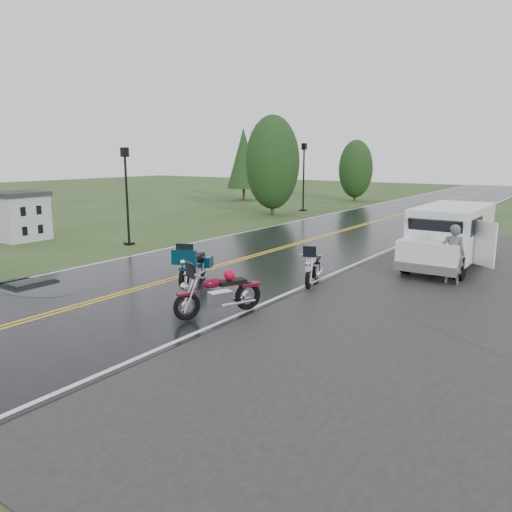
{
  "coord_description": "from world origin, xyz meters",
  "views": [
    {
      "loc": [
        10.7,
        -9.4,
        3.81
      ],
      "look_at": [
        2.8,
        2.0,
        1.0
      ],
      "focal_mm": 35.0,
      "sensor_mm": 36.0,
      "label": 1
    }
  ],
  "objects_px": {
    "motorcycle_red": "(187,295)",
    "motorcycle_teal": "(184,269)",
    "lamp_post_near_left": "(127,196)",
    "house_left": "(14,167)",
    "person_at_van": "(453,255)",
    "lamp_post_far_left": "(304,177)",
    "motorcycle_silver": "(309,271)",
    "van_white": "(408,242)"
  },
  "relations": [
    {
      "from": "motorcycle_red",
      "to": "motorcycle_teal",
      "type": "bearing_deg",
      "value": 157.5
    },
    {
      "from": "motorcycle_teal",
      "to": "lamp_post_far_left",
      "type": "xyz_separation_m",
      "value": [
        -7.62,
        20.32,
        1.67
      ]
    },
    {
      "from": "house_left",
      "to": "person_at_van",
      "type": "height_order",
      "value": "house_left"
    },
    {
      "from": "van_white",
      "to": "lamp_post_far_left",
      "type": "relative_size",
      "value": 1.17
    },
    {
      "from": "house_left",
      "to": "lamp_post_far_left",
      "type": "bearing_deg",
      "value": 75.55
    },
    {
      "from": "house_left",
      "to": "motorcycle_teal",
      "type": "xyz_separation_m",
      "value": [
        12.25,
        -2.34,
        -2.64
      ]
    },
    {
      "from": "house_left",
      "to": "van_white",
      "type": "bearing_deg",
      "value": 11.64
    },
    {
      "from": "van_white",
      "to": "lamp_post_far_left",
      "type": "distance_m",
      "value": 18.94
    },
    {
      "from": "motorcycle_red",
      "to": "motorcycle_teal",
      "type": "xyz_separation_m",
      "value": [
        -1.87,
        1.93,
        -0.0
      ]
    },
    {
      "from": "house_left",
      "to": "van_white",
      "type": "distance_m",
      "value": 17.19
    },
    {
      "from": "lamp_post_near_left",
      "to": "lamp_post_far_left",
      "type": "bearing_deg",
      "value": 91.46
    },
    {
      "from": "lamp_post_far_left",
      "to": "van_white",
      "type": "bearing_deg",
      "value": -50.35
    },
    {
      "from": "lamp_post_far_left",
      "to": "lamp_post_near_left",
      "type": "bearing_deg",
      "value": -88.54
    },
    {
      "from": "van_white",
      "to": "lamp_post_near_left",
      "type": "height_order",
      "value": "lamp_post_near_left"
    },
    {
      "from": "lamp_post_near_left",
      "to": "lamp_post_far_left",
      "type": "xyz_separation_m",
      "value": [
        -0.41,
        16.01,
        0.24
      ]
    },
    {
      "from": "motorcycle_teal",
      "to": "lamp_post_near_left",
      "type": "distance_m",
      "value": 8.52
    },
    {
      "from": "house_left",
      "to": "person_at_van",
      "type": "distance_m",
      "value": 18.63
    },
    {
      "from": "person_at_van",
      "to": "lamp_post_near_left",
      "type": "xyz_separation_m",
      "value": [
        -13.21,
        -0.88,
        1.19
      ]
    },
    {
      "from": "house_left",
      "to": "van_white",
      "type": "relative_size",
      "value": 1.57
    },
    {
      "from": "lamp_post_near_left",
      "to": "house_left",
      "type": "bearing_deg",
      "value": -158.64
    },
    {
      "from": "motorcycle_teal",
      "to": "lamp_post_far_left",
      "type": "height_order",
      "value": "lamp_post_far_left"
    },
    {
      "from": "lamp_post_far_left",
      "to": "motorcycle_teal",
      "type": "bearing_deg",
      "value": -69.45
    },
    {
      "from": "motorcycle_red",
      "to": "motorcycle_teal",
      "type": "relative_size",
      "value": 1.0
    },
    {
      "from": "house_left",
      "to": "van_white",
      "type": "height_order",
      "value": "house_left"
    },
    {
      "from": "van_white",
      "to": "lamp_post_near_left",
      "type": "distance_m",
      "value": 11.78
    },
    {
      "from": "person_at_van",
      "to": "lamp_post_near_left",
      "type": "height_order",
      "value": "lamp_post_near_left"
    },
    {
      "from": "motorcycle_teal",
      "to": "motorcycle_red",
      "type": "bearing_deg",
      "value": -69.07
    },
    {
      "from": "motorcycle_silver",
      "to": "van_white",
      "type": "relative_size",
      "value": 0.38
    },
    {
      "from": "person_at_van",
      "to": "lamp_post_near_left",
      "type": "bearing_deg",
      "value": -1.66
    },
    {
      "from": "person_at_van",
      "to": "lamp_post_near_left",
      "type": "distance_m",
      "value": 13.29
    },
    {
      "from": "motorcycle_red",
      "to": "van_white",
      "type": "bearing_deg",
      "value": 94.9
    },
    {
      "from": "van_white",
      "to": "motorcycle_teal",
      "type": "bearing_deg",
      "value": -127.38
    },
    {
      "from": "motorcycle_red",
      "to": "van_white",
      "type": "relative_size",
      "value": 0.41
    },
    {
      "from": "motorcycle_red",
      "to": "person_at_van",
      "type": "relative_size",
      "value": 1.25
    },
    {
      "from": "person_at_van",
      "to": "lamp_post_far_left",
      "type": "xyz_separation_m",
      "value": [
        -13.62,
        15.13,
        1.43
      ]
    },
    {
      "from": "motorcycle_teal",
      "to": "lamp_post_near_left",
      "type": "bearing_deg",
      "value": 125.89
    },
    {
      "from": "lamp_post_near_left",
      "to": "lamp_post_far_left",
      "type": "distance_m",
      "value": 16.02
    },
    {
      "from": "lamp_post_far_left",
      "to": "motorcycle_red",
      "type": "bearing_deg",
      "value": -66.9
    },
    {
      "from": "motorcycle_teal",
      "to": "lamp_post_near_left",
      "type": "relative_size",
      "value": 0.54
    },
    {
      "from": "motorcycle_silver",
      "to": "van_white",
      "type": "distance_m",
      "value": 4.06
    },
    {
      "from": "person_at_van",
      "to": "lamp_post_far_left",
      "type": "distance_m",
      "value": 20.41
    },
    {
      "from": "person_at_van",
      "to": "house_left",
      "type": "bearing_deg",
      "value": 3.41
    }
  ]
}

